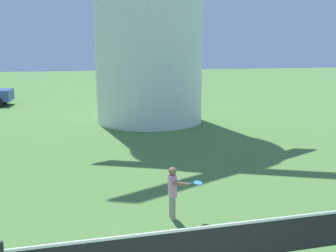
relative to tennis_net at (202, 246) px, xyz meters
name	(u,v)px	position (x,y,z in m)	size (l,w,h in m)	color
tennis_net	(202,246)	(0.00, 0.00, 0.00)	(5.41, 0.06, 1.10)	black
player_far	(174,190)	(0.23, 2.41, -0.05)	(0.68, 0.47, 1.12)	#9E937F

